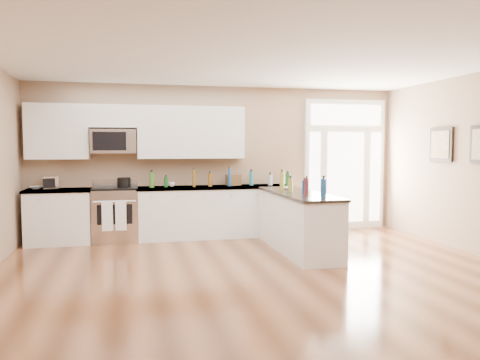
{
  "coord_description": "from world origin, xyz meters",
  "views": [
    {
      "loc": [
        -1.64,
        -4.75,
        1.66
      ],
      "look_at": [
        -0.08,
        2.0,
        1.17
      ],
      "focal_mm": 35.0,
      "sensor_mm": 36.0,
      "label": 1
    }
  ],
  "objects_px": {
    "stockpot": "(124,182)",
    "toaster_oven": "(50,183)",
    "peninsula_cabinet": "(298,224)",
    "kitchen_range": "(115,214)"
  },
  "relations": [
    {
      "from": "stockpot",
      "to": "toaster_oven",
      "type": "relative_size",
      "value": 0.95
    },
    {
      "from": "peninsula_cabinet",
      "to": "stockpot",
      "type": "height_order",
      "value": "stockpot"
    },
    {
      "from": "kitchen_range",
      "to": "toaster_oven",
      "type": "relative_size",
      "value": 4.31
    },
    {
      "from": "peninsula_cabinet",
      "to": "stockpot",
      "type": "bearing_deg",
      "value": 150.64
    },
    {
      "from": "peninsula_cabinet",
      "to": "kitchen_range",
      "type": "bearing_deg",
      "value": 153.15
    },
    {
      "from": "kitchen_range",
      "to": "stockpot",
      "type": "xyz_separation_m",
      "value": [
        0.15,
        0.07,
        0.56
      ]
    },
    {
      "from": "peninsula_cabinet",
      "to": "stockpot",
      "type": "distance_m",
      "value": 3.16
    },
    {
      "from": "stockpot",
      "to": "toaster_oven",
      "type": "height_order",
      "value": "toaster_oven"
    },
    {
      "from": "stockpot",
      "to": "kitchen_range",
      "type": "bearing_deg",
      "value": -154.22
    },
    {
      "from": "kitchen_range",
      "to": "toaster_oven",
      "type": "distance_m",
      "value": 1.23
    }
  ]
}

